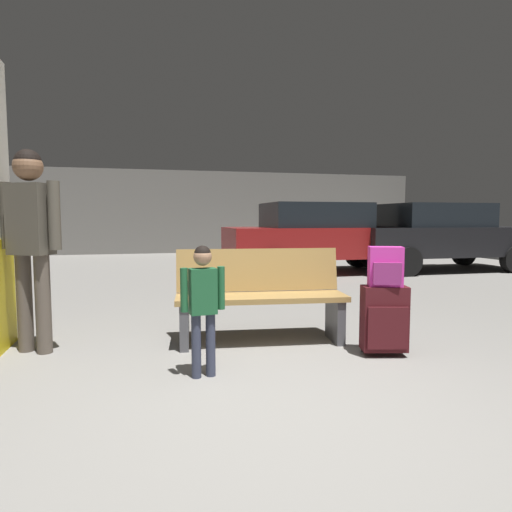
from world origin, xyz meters
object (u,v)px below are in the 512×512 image
parked_car_near (319,236)px  bench (260,296)px  adult (31,228)px  parked_car_side (438,235)px  child (203,297)px  suitcase (384,319)px  backpack_bright (386,267)px

parked_car_near → bench: bearing=-117.8°
adult → parked_car_side: (7.43, 4.56, -0.29)m
child → adult: adult is taller
suitcase → backpack_bright: bearing=-167.7°
backpack_bright → parked_car_near: 5.88m
parked_car_near → adult: bearing=-134.1°
parked_car_side → parked_car_near: 2.80m
child → bench: bearing=51.5°
child → adult: 1.75m
adult → suitcase: bearing=-15.8°
adult → parked_car_side: 8.73m
parked_car_side → parked_car_near: (-2.79, 0.23, 0.00)m
suitcase → adult: (-2.96, 0.84, 0.78)m
suitcase → parked_car_side: (4.48, 5.40, 0.48)m
adult → parked_car_near: adult is taller
child → parked_car_side: 8.22m
adult → parked_car_side: adult is taller
bench → suitcase: (0.93, -0.68, -0.12)m
bench → parked_car_near: 5.61m
backpack_bright → parked_car_side: bearing=50.3°
parked_car_side → parked_car_near: size_ratio=1.00×
bench → backpack_bright: (0.93, -0.68, 0.33)m
adult → parked_car_side: size_ratio=0.43×
parked_car_near → backpack_bright: bearing=-106.7°
bench → adult: 2.14m
suitcase → adult: adult is taller
bench → adult: size_ratio=0.93×
adult → parked_car_near: (4.64, 4.80, -0.29)m
suitcase → child: 1.62m
bench → parked_car_near: bearing=62.2°
suitcase → backpack_bright: 0.45m
bench → parked_car_side: parked_car_side is taller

